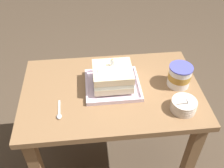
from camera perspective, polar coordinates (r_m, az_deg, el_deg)
ground_plane at (r=2.03m, az=-0.10°, el=-16.70°), size 8.00×8.00×0.00m
dining_table at (r=1.54m, az=-0.12°, el=-4.80°), size 1.00×0.64×0.74m
foil_tray at (r=1.46m, az=0.13°, el=-0.33°), size 0.30×0.28×0.02m
birthday_cake at (r=1.41m, az=0.13°, el=1.75°), size 0.21×0.19×0.15m
bowl_stack at (r=1.37m, az=15.54°, el=-4.53°), size 0.13×0.13×0.11m
ice_cream_tub at (r=1.48m, az=14.69°, el=1.79°), size 0.13×0.13×0.13m
serving_spoon_near_tray at (r=1.34m, az=-11.58°, el=-6.60°), size 0.03×0.14×0.01m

